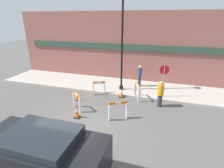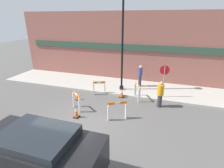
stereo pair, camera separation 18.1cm
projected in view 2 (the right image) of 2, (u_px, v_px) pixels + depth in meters
The scene contains 15 objects.
ground_plane at pixel (75, 133), 8.12m from camera, with size 60.00×60.00×0.00m, color #565451.
sidewalk_slab at pixel (114, 85), 13.54m from camera, with size 18.00×3.26×0.14m.
storefront_facade at pixel (120, 47), 14.10m from camera, with size 18.00×0.22×5.50m.
streetlamp_post at pixel (123, 31), 11.21m from camera, with size 0.44×0.44×6.45m.
stop_sign at pixel (164, 76), 10.94m from camera, with size 0.59×0.13×2.12m.
barricade_0 at pixel (137, 91), 11.17m from camera, with size 0.52×0.77×1.10m.
barricade_1 at pixel (99, 88), 11.94m from camera, with size 0.81×0.43×0.97m.
barricade_2 at pixel (77, 100), 9.99m from camera, with size 0.76×0.63×1.03m.
barricade_3 at pixel (117, 110), 8.99m from camera, with size 0.93×0.61×1.02m.
traffic_cone_0 at pixel (122, 93), 11.60m from camera, with size 0.30×0.30×0.68m.
traffic_cone_1 at pixel (76, 111), 9.24m from camera, with size 0.30×0.30×0.73m.
traffic_cone_2 at pixel (77, 96), 11.29m from camera, with size 0.30×0.30×0.54m.
person_worker at pixel (160, 94), 10.19m from camera, with size 0.41×0.41×1.59m.
person_pedestrian at pixel (140, 75), 12.93m from camera, with size 0.39×0.39×1.61m.
parked_car_1 at pixel (40, 152), 5.56m from camera, with size 4.07×1.98×1.75m.
Camera 2 is at (3.72, -5.92, 5.01)m, focal length 28.00 mm.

